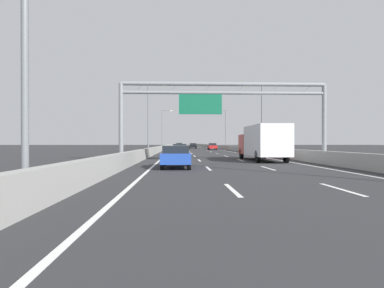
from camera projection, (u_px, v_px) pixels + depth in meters
name	position (u px, v px, depth m)	size (l,w,h in m)	color
ground_plane	(191.00, 148.00, 98.28)	(260.00, 260.00, 0.00)	#2D2D30
lane_dash_left_1	(232.00, 190.00, 10.78)	(0.16, 3.00, 0.01)	white
lane_dash_left_2	(208.00, 168.00, 19.77)	(0.16, 3.00, 0.01)	white
lane_dash_left_3	(199.00, 160.00, 28.76)	(0.16, 3.00, 0.01)	white
lane_dash_left_4	(195.00, 156.00, 37.76)	(0.16, 3.00, 0.01)	white
lane_dash_left_5	(192.00, 154.00, 46.75)	(0.16, 3.00, 0.01)	white
lane_dash_left_6	(190.00, 152.00, 55.75)	(0.16, 3.00, 0.01)	white
lane_dash_left_7	(188.00, 150.00, 64.74)	(0.16, 3.00, 0.01)	white
lane_dash_left_8	(187.00, 150.00, 73.73)	(0.16, 3.00, 0.01)	white
lane_dash_left_9	(186.00, 149.00, 82.73)	(0.16, 3.00, 0.01)	white
lane_dash_left_10	(186.00, 148.00, 91.72)	(0.16, 3.00, 0.01)	white
lane_dash_left_11	(185.00, 148.00, 100.71)	(0.16, 3.00, 0.01)	white
lane_dash_left_12	(185.00, 147.00, 109.71)	(0.16, 3.00, 0.01)	white
lane_dash_left_13	(184.00, 147.00, 118.70)	(0.16, 3.00, 0.01)	white
lane_dash_left_14	(184.00, 147.00, 127.69)	(0.16, 3.00, 0.01)	white
lane_dash_left_15	(184.00, 146.00, 136.69)	(0.16, 3.00, 0.01)	white
lane_dash_left_16	(183.00, 146.00, 145.68)	(0.16, 3.00, 0.01)	white
lane_dash_left_17	(183.00, 146.00, 154.67)	(0.16, 3.00, 0.01)	white
lane_dash_right_1	(341.00, 189.00, 10.91)	(0.16, 3.00, 0.01)	white
lane_dash_right_2	(268.00, 168.00, 19.91)	(0.16, 3.00, 0.01)	white
lane_dash_right_3	(240.00, 160.00, 28.90)	(0.16, 3.00, 0.01)	white
lane_dash_right_4	(226.00, 156.00, 37.90)	(0.16, 3.00, 0.01)	white
lane_dash_right_5	(217.00, 153.00, 46.89)	(0.16, 3.00, 0.01)	white
lane_dash_right_6	(211.00, 152.00, 55.88)	(0.16, 3.00, 0.01)	white
lane_dash_right_7	(207.00, 150.00, 64.88)	(0.16, 3.00, 0.01)	white
lane_dash_right_8	(203.00, 150.00, 73.87)	(0.16, 3.00, 0.01)	white
lane_dash_right_9	(201.00, 149.00, 82.86)	(0.16, 3.00, 0.01)	white
lane_dash_right_10	(199.00, 148.00, 91.86)	(0.16, 3.00, 0.01)	white
lane_dash_right_11	(197.00, 148.00, 100.85)	(0.16, 3.00, 0.01)	white
lane_dash_right_12	(195.00, 147.00, 109.84)	(0.16, 3.00, 0.01)	white
lane_dash_right_13	(194.00, 147.00, 118.84)	(0.16, 3.00, 0.01)	white
lane_dash_right_14	(193.00, 147.00, 127.83)	(0.16, 3.00, 0.01)	white
lane_dash_right_15	(192.00, 146.00, 136.82)	(0.16, 3.00, 0.01)	white
lane_dash_right_16	(192.00, 146.00, 145.82)	(0.16, 3.00, 0.01)	white
lane_dash_right_17	(191.00, 146.00, 154.81)	(0.16, 3.00, 0.01)	white
edge_line_left	(173.00, 149.00, 86.09)	(0.16, 176.00, 0.01)	white
edge_line_right	(213.00, 149.00, 86.49)	(0.16, 176.00, 0.01)	white
barrier_left	(169.00, 146.00, 108.01)	(0.45, 220.00, 0.95)	#9E9E99
barrier_right	(211.00, 146.00, 108.54)	(0.45, 220.00, 0.95)	#9E9E99
sign_gantry	(221.00, 101.00, 26.22)	(16.57, 0.36, 6.36)	gray
streetlamp_left_near	(34.00, 0.00, 8.93)	(2.58, 0.28, 9.50)	slate
streetlamp_left_mid	(150.00, 114.00, 44.36)	(2.58, 0.28, 9.50)	slate
streetlamp_right_mid	(260.00, 114.00, 44.93)	(2.58, 0.28, 9.50)	slate
streetlamp_left_far	(163.00, 127.00, 79.79)	(2.58, 0.28, 9.50)	slate
streetlamp_right_far	(225.00, 127.00, 80.35)	(2.58, 0.28, 9.50)	slate
red_car	(212.00, 146.00, 71.73)	(1.74, 4.36, 1.44)	red
green_car	(179.00, 145.00, 97.09)	(1.77, 4.26, 1.44)	#1E7A38
silver_car	(180.00, 149.00, 41.41)	(1.87, 4.63, 1.39)	#A8ADB2
white_car	(180.00, 145.00, 111.85)	(1.76, 4.64, 1.47)	silver
blue_car	(176.00, 156.00, 20.28)	(1.74, 4.50, 1.36)	#2347AD
black_car	(193.00, 146.00, 87.18)	(1.85, 4.50, 1.41)	black
box_truck	(263.00, 142.00, 28.16)	(2.48, 8.98, 2.96)	#B21E19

